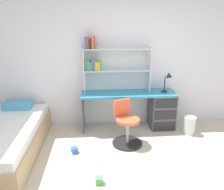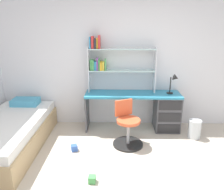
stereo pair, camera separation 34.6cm
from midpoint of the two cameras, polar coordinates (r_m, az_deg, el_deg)
The scene contains 9 objects.
room_shell at distance 3.43m, azimuth -19.15°, elevation 4.54°, with size 5.98×5.46×2.51m.
desk at distance 4.42m, azimuth 8.14°, elevation -3.30°, with size 1.81×0.50×0.74m.
bookshelf_hutch at distance 4.20m, azimuth -3.77°, elevation 8.84°, with size 1.28×0.22×1.06m.
desk_lamp at distance 4.30m, azimuth 12.23°, elevation 3.92°, with size 0.20×0.17×0.38m.
swivel_chair at distance 3.82m, azimuth 1.16°, elevation -8.48°, with size 0.52×0.52×0.76m.
bed_platform at distance 4.02m, azimuth -28.20°, elevation -10.17°, with size 1.04×2.07×0.61m.
waste_bin at distance 4.39m, azimuth 17.22°, elevation -7.53°, with size 0.23×0.23×0.34m, color silver.
toy_block_green_0 at distance 3.09m, azimuth -6.80°, elevation -21.16°, with size 0.09×0.09×0.09m, color #479E51.
toy_block_blue_2 at distance 3.75m, azimuth -12.37°, elevation -13.77°, with size 0.10×0.10×0.10m, color #3860B7.
Camera 1 is at (-0.52, -2.06, 1.97)m, focal length 35.41 mm.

